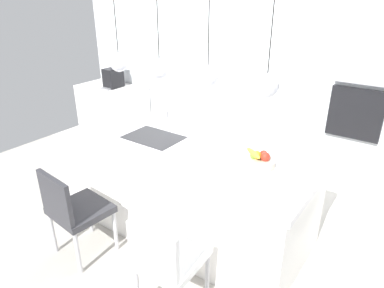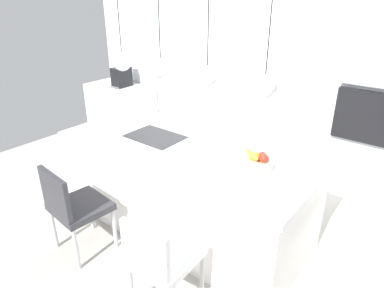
{
  "view_description": "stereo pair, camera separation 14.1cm",
  "coord_description": "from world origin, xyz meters",
  "px_view_note": "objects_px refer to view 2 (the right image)",
  "views": [
    {
      "loc": [
        1.78,
        -2.36,
        2.25
      ],
      "look_at": [
        0.1,
        0.0,
        0.95
      ],
      "focal_mm": 32.25,
      "sensor_mm": 36.0,
      "label": 1
    },
    {
      "loc": [
        1.89,
        -2.27,
        2.25
      ],
      "look_at": [
        0.1,
        0.0,
        0.95
      ],
      "focal_mm": 32.25,
      "sensor_mm": 36.0,
      "label": 2
    }
  ],
  "objects_px": {
    "oven": "(362,116)",
    "chair_near": "(73,205)",
    "fruit_bowl": "(257,162)",
    "coffee_machine": "(122,76)",
    "chair_middle": "(161,258)",
    "microwave": "(372,69)"
  },
  "relations": [
    {
      "from": "oven",
      "to": "chair_near",
      "type": "distance_m",
      "value": 3.05
    },
    {
      "from": "fruit_bowl",
      "to": "oven",
      "type": "bearing_deg",
      "value": 74.44
    },
    {
      "from": "oven",
      "to": "coffee_machine",
      "type": "bearing_deg",
      "value": -175.14
    },
    {
      "from": "fruit_bowl",
      "to": "oven",
      "type": "xyz_separation_m",
      "value": [
        0.42,
        1.52,
        0.07
      ]
    },
    {
      "from": "fruit_bowl",
      "to": "chair_near",
      "type": "distance_m",
      "value": 1.66
    },
    {
      "from": "fruit_bowl",
      "to": "chair_near",
      "type": "height_order",
      "value": "fruit_bowl"
    },
    {
      "from": "oven",
      "to": "chair_near",
      "type": "height_order",
      "value": "oven"
    },
    {
      "from": "oven",
      "to": "fruit_bowl",
      "type": "bearing_deg",
      "value": -105.56
    },
    {
      "from": "chair_near",
      "to": "chair_middle",
      "type": "xyz_separation_m",
      "value": [
        1.05,
        0.0,
        -0.01
      ]
    },
    {
      "from": "fruit_bowl",
      "to": "chair_middle",
      "type": "bearing_deg",
      "value": -102.66
    },
    {
      "from": "chair_middle",
      "to": "oven",
      "type": "bearing_deg",
      "value": 75.55
    },
    {
      "from": "chair_near",
      "to": "fruit_bowl",
      "type": "bearing_deg",
      "value": 37.22
    },
    {
      "from": "fruit_bowl",
      "to": "oven",
      "type": "relative_size",
      "value": 0.49
    },
    {
      "from": "fruit_bowl",
      "to": "microwave",
      "type": "xyz_separation_m",
      "value": [
        0.42,
        1.52,
        0.57
      ]
    },
    {
      "from": "coffee_machine",
      "to": "microwave",
      "type": "height_order",
      "value": "microwave"
    },
    {
      "from": "fruit_bowl",
      "to": "oven",
      "type": "height_order",
      "value": "oven"
    },
    {
      "from": "coffee_machine",
      "to": "oven",
      "type": "bearing_deg",
      "value": 4.86
    },
    {
      "from": "coffee_machine",
      "to": "fruit_bowl",
      "type": "bearing_deg",
      "value": -21.8
    },
    {
      "from": "coffee_machine",
      "to": "microwave",
      "type": "xyz_separation_m",
      "value": [
        3.49,
        0.3,
        0.51
      ]
    },
    {
      "from": "fruit_bowl",
      "to": "microwave",
      "type": "relative_size",
      "value": 0.51
    },
    {
      "from": "oven",
      "to": "chair_near",
      "type": "bearing_deg",
      "value": -124.24
    },
    {
      "from": "coffee_machine",
      "to": "oven",
      "type": "relative_size",
      "value": 0.68
    }
  ]
}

